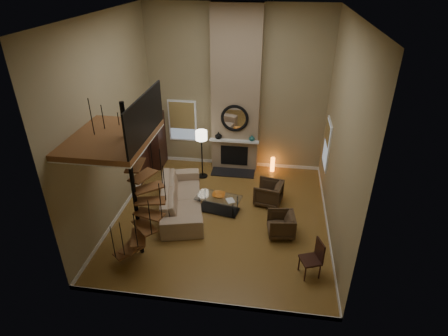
# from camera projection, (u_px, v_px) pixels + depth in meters

# --- Properties ---
(ground) EXTENTS (6.00, 6.50, 0.01)m
(ground) POSITION_uv_depth(u_px,v_px,m) (222.00, 216.00, 10.88)
(ground) COLOR olive
(ground) RESTS_ON ground
(back_wall) EXTENTS (6.00, 0.02, 5.50)m
(back_wall) POSITION_uv_depth(u_px,v_px,m) (236.00, 91.00, 12.35)
(back_wall) COLOR #978861
(back_wall) RESTS_ON ground
(front_wall) EXTENTS (6.00, 0.02, 5.50)m
(front_wall) POSITION_uv_depth(u_px,v_px,m) (195.00, 200.00, 6.73)
(front_wall) COLOR #978861
(front_wall) RESTS_ON ground
(left_wall) EXTENTS (0.02, 6.50, 5.50)m
(left_wall) POSITION_uv_depth(u_px,v_px,m) (111.00, 123.00, 9.92)
(left_wall) COLOR #978861
(left_wall) RESTS_ON ground
(right_wall) EXTENTS (0.02, 6.50, 5.50)m
(right_wall) POSITION_uv_depth(u_px,v_px,m) (342.00, 137.00, 9.16)
(right_wall) COLOR #978861
(right_wall) RESTS_ON ground
(ceiling) EXTENTS (6.00, 6.50, 0.01)m
(ceiling) POSITION_uv_depth(u_px,v_px,m) (221.00, 15.00, 8.20)
(ceiling) COLOR silver
(ceiling) RESTS_ON back_wall
(baseboard_back) EXTENTS (6.00, 0.02, 0.12)m
(baseboard_back) POSITION_uv_depth(u_px,v_px,m) (235.00, 163.00, 13.65)
(baseboard_back) COLOR white
(baseboard_back) RESTS_ON ground
(baseboard_front) EXTENTS (6.00, 0.02, 0.12)m
(baseboard_front) POSITION_uv_depth(u_px,v_px,m) (200.00, 303.00, 8.05)
(baseboard_front) COLOR white
(baseboard_front) RESTS_ON ground
(baseboard_left) EXTENTS (0.02, 6.50, 0.12)m
(baseboard_left) POSITION_uv_depth(u_px,v_px,m) (124.00, 206.00, 11.23)
(baseboard_left) COLOR white
(baseboard_left) RESTS_ON ground
(baseboard_right) EXTENTS (0.02, 6.50, 0.12)m
(baseboard_right) POSITION_uv_depth(u_px,v_px,m) (327.00, 224.00, 10.47)
(baseboard_right) COLOR white
(baseboard_right) RESTS_ON ground
(chimney_breast) EXTENTS (1.60, 0.38, 5.50)m
(chimney_breast) POSITION_uv_depth(u_px,v_px,m) (236.00, 93.00, 12.18)
(chimney_breast) COLOR #8C755B
(chimney_breast) RESTS_ON ground
(hearth) EXTENTS (1.50, 0.60, 0.04)m
(hearth) POSITION_uv_depth(u_px,v_px,m) (233.00, 173.00, 13.09)
(hearth) COLOR black
(hearth) RESTS_ON ground
(firebox) EXTENTS (0.95, 0.02, 0.72)m
(firebox) POSITION_uv_depth(u_px,v_px,m) (234.00, 155.00, 13.08)
(firebox) COLOR black
(firebox) RESTS_ON chimney_breast
(mantel) EXTENTS (1.70, 0.18, 0.06)m
(mantel) POSITION_uv_depth(u_px,v_px,m) (234.00, 141.00, 12.72)
(mantel) COLOR white
(mantel) RESTS_ON chimney_breast
(mirror_frame) EXTENTS (0.94, 0.10, 0.94)m
(mirror_frame) POSITION_uv_depth(u_px,v_px,m) (235.00, 118.00, 12.38)
(mirror_frame) COLOR black
(mirror_frame) RESTS_ON chimney_breast
(mirror_disc) EXTENTS (0.80, 0.01, 0.80)m
(mirror_disc) POSITION_uv_depth(u_px,v_px,m) (235.00, 118.00, 12.39)
(mirror_disc) COLOR white
(mirror_disc) RESTS_ON chimney_breast
(vase_left) EXTENTS (0.24, 0.24, 0.25)m
(vase_left) POSITION_uv_depth(u_px,v_px,m) (218.00, 135.00, 12.75)
(vase_left) COLOR black
(vase_left) RESTS_ON mantel
(vase_right) EXTENTS (0.20, 0.20, 0.21)m
(vase_right) POSITION_uv_depth(u_px,v_px,m) (252.00, 138.00, 12.61)
(vase_right) COLOR #16504E
(vase_right) RESTS_ON mantel
(window_back) EXTENTS (1.02, 0.06, 1.52)m
(window_back) POSITION_uv_depth(u_px,v_px,m) (182.00, 120.00, 13.11)
(window_back) COLOR white
(window_back) RESTS_ON back_wall
(window_right) EXTENTS (0.06, 1.02, 1.52)m
(window_right) POSITION_uv_depth(u_px,v_px,m) (327.00, 143.00, 11.43)
(window_right) COLOR white
(window_right) RESTS_ON right_wall
(entry_door) EXTENTS (0.10, 1.05, 2.16)m
(entry_door) POSITION_uv_depth(u_px,v_px,m) (142.00, 151.00, 12.30)
(entry_door) COLOR white
(entry_door) RESTS_ON ground
(loft) EXTENTS (1.70, 2.20, 1.09)m
(loft) POSITION_uv_depth(u_px,v_px,m) (115.00, 136.00, 8.01)
(loft) COLOR brown
(loft) RESTS_ON left_wall
(spiral_stair) EXTENTS (1.47, 1.47, 4.06)m
(spiral_stair) POSITION_uv_depth(u_px,v_px,m) (135.00, 193.00, 8.69)
(spiral_stair) COLOR black
(spiral_stair) RESTS_ON ground
(hutch) EXTENTS (0.42, 0.89, 2.00)m
(hutch) POSITION_uv_depth(u_px,v_px,m) (157.00, 141.00, 13.21)
(hutch) COLOR black
(hutch) RESTS_ON ground
(sofa) EXTENTS (1.84, 3.14, 0.86)m
(sofa) POSITION_uv_depth(u_px,v_px,m) (181.00, 198.00, 11.03)
(sofa) COLOR tan
(sofa) RESTS_ON ground
(armchair_near) EXTENTS (0.93, 0.92, 0.72)m
(armchair_near) POSITION_uv_depth(u_px,v_px,m) (271.00, 193.00, 11.30)
(armchair_near) COLOR #453220
(armchair_near) RESTS_ON ground
(armchair_far) EXTENTS (0.79, 0.78, 0.65)m
(armchair_far) POSITION_uv_depth(u_px,v_px,m) (283.00, 224.00, 9.97)
(armchair_far) COLOR #453220
(armchair_far) RESTS_ON ground
(coffee_table) EXTENTS (1.41, 0.89, 0.48)m
(coffee_table) POSITION_uv_depth(u_px,v_px,m) (218.00, 202.00, 11.02)
(coffee_table) COLOR silver
(coffee_table) RESTS_ON ground
(bowl) EXTENTS (0.39, 0.39, 0.10)m
(bowl) POSITION_uv_depth(u_px,v_px,m) (219.00, 195.00, 10.96)
(bowl) COLOR orange
(bowl) RESTS_ON coffee_table
(book) EXTENTS (0.32, 0.35, 0.03)m
(book) POSITION_uv_depth(u_px,v_px,m) (230.00, 201.00, 10.76)
(book) COLOR gray
(book) RESTS_ON coffee_table
(floor_lamp) EXTENTS (0.38, 0.38, 1.70)m
(floor_lamp) POSITION_uv_depth(u_px,v_px,m) (201.00, 139.00, 12.22)
(floor_lamp) COLOR black
(floor_lamp) RESTS_ON ground
(accent_lamp) EXTENTS (0.15, 0.15, 0.53)m
(accent_lamp) POSITION_uv_depth(u_px,v_px,m) (272.00, 165.00, 13.12)
(accent_lamp) COLOR orange
(accent_lamp) RESTS_ON ground
(side_chair) EXTENTS (0.56, 0.56, 0.95)m
(side_chair) POSITION_uv_depth(u_px,v_px,m) (314.00, 257.00, 8.63)
(side_chair) COLOR black
(side_chair) RESTS_ON ground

